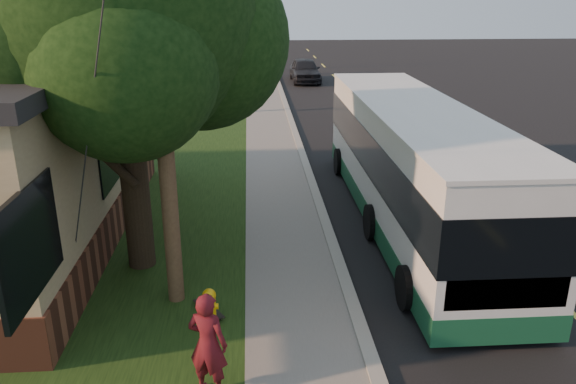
# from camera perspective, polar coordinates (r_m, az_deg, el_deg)

# --- Properties ---
(ground) EXTENTS (120.00, 120.00, 0.00)m
(ground) POSITION_cam_1_polar(r_m,az_deg,el_deg) (10.31, 7.12, -13.20)
(ground) COLOR black
(ground) RESTS_ON ground
(road) EXTENTS (8.00, 80.00, 0.01)m
(road) POSITION_cam_1_polar(r_m,az_deg,el_deg) (20.16, 13.07, 3.21)
(road) COLOR black
(road) RESTS_ON ground
(curb) EXTENTS (0.25, 80.00, 0.12)m
(curb) POSITION_cam_1_polar(r_m,az_deg,el_deg) (19.37, 1.66, 3.22)
(curb) COLOR gray
(curb) RESTS_ON ground
(sidewalk) EXTENTS (2.00, 80.00, 0.08)m
(sidewalk) POSITION_cam_1_polar(r_m,az_deg,el_deg) (19.30, -1.30, 3.11)
(sidewalk) COLOR slate
(sidewalk) RESTS_ON ground
(grass_verge) EXTENTS (5.00, 80.00, 0.07)m
(grass_verge) POSITION_cam_1_polar(r_m,az_deg,el_deg) (19.47, -11.66, 2.83)
(grass_verge) COLOR black
(grass_verge) RESTS_ON ground
(fire_hydrant) EXTENTS (0.32, 0.32, 0.74)m
(fire_hydrant) POSITION_cam_1_polar(r_m,az_deg,el_deg) (9.95, -7.96, -11.64)
(fire_hydrant) COLOR #EAAD0C
(fire_hydrant) RESTS_ON grass_verge
(utility_pole) EXTENTS (2.86, 3.21, 9.07)m
(utility_pole) POSITION_cam_1_polar(r_m,az_deg,el_deg) (9.62, -13.10, 13.59)
(utility_pole) COLOR #473321
(utility_pole) RESTS_ON ground
(leafy_tree) EXTENTS (6.30, 6.00, 7.80)m
(leafy_tree) POSITION_cam_1_polar(r_m,az_deg,el_deg) (11.37, -16.54, 16.90)
(leafy_tree) COLOR black
(leafy_tree) RESTS_ON grass_verge
(bare_tree_near) EXTENTS (1.38, 1.21, 4.31)m
(bare_tree_near) POSITION_cam_1_polar(r_m,az_deg,el_deg) (26.74, -7.65, 12.27)
(bare_tree_near) COLOR black
(bare_tree_near) RESTS_ON grass_verge
(bare_tree_far) EXTENTS (1.38, 1.21, 4.03)m
(bare_tree_far) POSITION_cam_1_polar(r_m,az_deg,el_deg) (38.65, -5.83, 14.41)
(bare_tree_far) COLOR black
(bare_tree_far) RESTS_ON grass_verge
(traffic_signal) EXTENTS (0.18, 0.22, 5.50)m
(traffic_signal) POSITION_cam_1_polar(r_m,az_deg,el_deg) (42.60, -0.82, 16.57)
(traffic_signal) COLOR #2D2D30
(traffic_signal) RESTS_ON ground
(transit_bus) EXTENTS (2.56, 11.09, 3.00)m
(transit_bus) POSITION_cam_1_polar(r_m,az_deg,el_deg) (14.15, 12.54, 2.96)
(transit_bus) COLOR silver
(transit_bus) RESTS_ON ground
(skateboarder) EXTENTS (0.69, 0.57, 1.61)m
(skateboarder) POSITION_cam_1_polar(r_m,az_deg,el_deg) (8.30, -8.14, -15.05)
(skateboarder) COLOR #531018
(skateboarder) RESTS_ON grass_verge
(skateboard_main) EXTENTS (0.62, 0.84, 0.08)m
(skateboard_main) POSITION_cam_1_polar(r_m,az_deg,el_deg) (10.52, -8.06, -11.69)
(skateboard_main) COLOR black
(skateboard_main) RESTS_ON grass_verge
(distant_car) EXTENTS (1.82, 4.41, 1.50)m
(distant_car) POSITION_cam_1_polar(r_m,az_deg,el_deg) (36.84, 1.73, 12.27)
(distant_car) COLOR black
(distant_car) RESTS_ON ground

